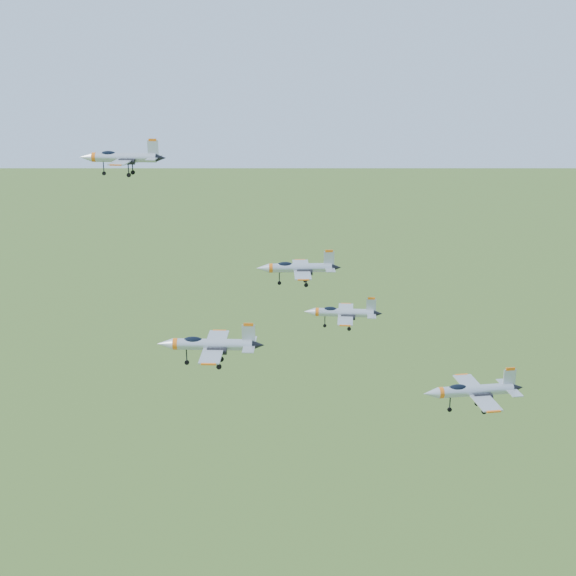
{
  "coord_description": "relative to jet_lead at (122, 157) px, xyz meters",
  "views": [
    {
      "loc": [
        0.91,
        -105.32,
        160.82
      ],
      "look_at": [
        -2.89,
        -2.04,
        127.89
      ],
      "focal_mm": 50.0,
      "sensor_mm": 36.0,
      "label": 1
    }
  ],
  "objects": [
    {
      "name": "jet_left_low",
      "position": [
        33.57,
        -6.54,
        -22.14
      ],
      "size": [
        11.88,
        9.8,
        3.18
      ],
      "rotation": [
        0.0,
        0.0,
        -0.05
      ],
      "color": "#A8AEB5"
    },
    {
      "name": "jet_right_high",
      "position": [
        17.77,
        -37.38,
        -15.25
      ],
      "size": [
        12.07,
        9.9,
        3.24
      ],
      "rotation": [
        0.0,
        0.0,
        0.0
      ],
      "color": "#A8AEB5"
    },
    {
      "name": "jet_left_high",
      "position": [
        27.0,
        -11.62,
        -13.72
      ],
      "size": [
        12.12,
        10.02,
        3.24
      ],
      "rotation": [
        0.0,
        0.0,
        0.07
      ],
      "color": "#A8AEB5"
    },
    {
      "name": "jet_right_low",
      "position": [
        48.95,
        -29.77,
        -23.91
      ],
      "size": [
        12.85,
        10.79,
        3.45
      ],
      "rotation": [
        0.0,
        0.0,
        0.19
      ],
      "color": "#A8AEB5"
    },
    {
      "name": "jet_lead",
      "position": [
        0.0,
        0.0,
        0.0
      ],
      "size": [
        13.36,
        11.0,
        3.58
      ],
      "rotation": [
        0.0,
        0.0,
        -0.03
      ],
      "color": "#A8AEB5"
    }
  ]
}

